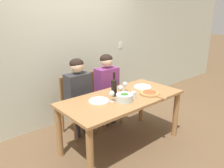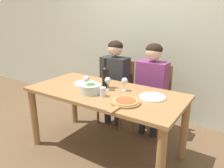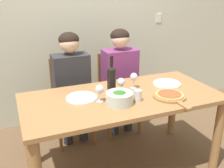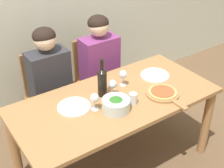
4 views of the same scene
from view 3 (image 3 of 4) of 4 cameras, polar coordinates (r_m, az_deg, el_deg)
ground_plane at (r=2.70m, az=2.05°, el=-17.57°), size 40.00×40.00×0.00m
back_wall at (r=3.32m, az=-6.93°, el=15.00°), size 10.00×0.06×2.70m
dining_table at (r=2.36m, az=2.25°, el=-5.28°), size 1.74×0.83×0.76m
chair_left at (r=2.99m, az=-9.05°, el=-2.54°), size 0.42×0.42×0.93m
chair_right at (r=3.16m, az=0.97°, el=-1.03°), size 0.42×0.42×0.93m
person_woman at (r=2.81m, az=-8.78°, el=1.16°), size 0.47×0.51×1.23m
person_man at (r=2.98m, az=1.85°, el=2.56°), size 0.47×0.51×1.23m
wine_bottle at (r=2.32m, az=-0.10°, el=1.17°), size 0.08×0.08×0.34m
broccoli_bowl at (r=2.14m, az=1.62°, el=-3.05°), size 0.23×0.23×0.11m
dinner_plate_left at (r=2.26m, az=-6.62°, el=-2.95°), size 0.27×0.27×0.02m
dinner_plate_right at (r=2.63m, az=11.88°, el=0.12°), size 0.27×0.27×0.02m
pizza_on_board at (r=2.32m, az=12.51°, el=-2.54°), size 0.29×0.43×0.04m
wine_glass_left at (r=2.16m, az=-2.70°, el=-1.32°), size 0.07×0.07×0.15m
wine_glass_right at (r=2.45m, az=4.77°, el=1.39°), size 0.07×0.07×0.15m
wine_glass_centre at (r=2.31m, az=1.99°, el=0.24°), size 0.07×0.07×0.15m
water_tumbler at (r=2.20m, az=5.62°, el=-2.51°), size 0.07×0.07×0.10m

